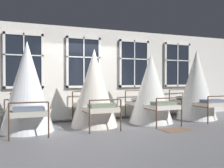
# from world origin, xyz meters

# --- Properties ---
(ground) EXTENTS (23.01, 23.01, 0.00)m
(ground) POSITION_xyz_m (0.00, 0.00, 0.00)
(ground) COLOR slate
(back_wall_with_windows) EXTENTS (12.51, 0.10, 3.03)m
(back_wall_with_windows) POSITION_xyz_m (0.00, 1.38, 1.52)
(back_wall_with_windows) COLOR silver
(back_wall_with_windows) RESTS_ON ground
(window_bank) EXTENTS (8.50, 0.10, 2.65)m
(window_bank) POSITION_xyz_m (-0.00, 1.26, 1.09)
(window_bank) COLOR black
(window_bank) RESTS_ON ground
(cot_second) EXTENTS (1.36, 1.95, 2.33)m
(cot_second) POSITION_xyz_m (-1.81, 0.17, 1.13)
(cot_second) COLOR #4C3323
(cot_second) RESTS_ON ground
(cot_third) EXTENTS (1.36, 1.94, 2.21)m
(cot_third) POSITION_xyz_m (0.02, 0.22, 1.07)
(cot_third) COLOR #4C3323
(cot_third) RESTS_ON ground
(cot_fourth) EXTENTS (1.36, 1.95, 2.16)m
(cot_fourth) POSITION_xyz_m (1.85, 0.15, 1.05)
(cot_fourth) COLOR #4C3323
(cot_fourth) RESTS_ON ground
(cot_fifth) EXTENTS (1.36, 1.96, 2.35)m
(cot_fifth) POSITION_xyz_m (3.69, 0.23, 1.14)
(cot_fifth) COLOR #4C3323
(cot_fifth) RESTS_ON ground
(rug_fourth) EXTENTS (0.80, 0.56, 0.01)m
(rug_fourth) POSITION_xyz_m (1.84, -1.15, 0.01)
(rug_fourth) COLOR brown
(rug_fourth) RESTS_ON ground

